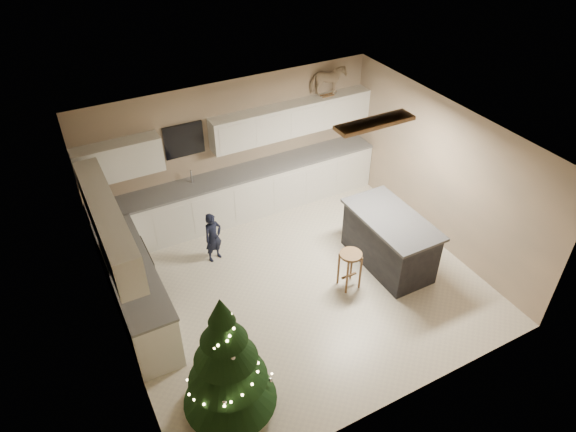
% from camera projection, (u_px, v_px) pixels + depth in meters
% --- Properties ---
extents(ground_plane, '(5.50, 5.50, 0.00)m').
position_uv_depth(ground_plane, '(298.00, 283.00, 8.41)').
color(ground_plane, beige).
extents(room_shell, '(5.52, 5.02, 2.61)m').
position_uv_depth(room_shell, '(301.00, 195.00, 7.38)').
color(room_shell, tan).
rests_on(room_shell, ground_plane).
extents(cabinetry, '(5.50, 3.20, 2.00)m').
position_uv_depth(cabinetry, '(206.00, 209.00, 8.78)').
color(cabinetry, silver).
rests_on(cabinetry, ground_plane).
extents(island, '(0.90, 1.70, 0.95)m').
position_uv_depth(island, '(389.00, 240.00, 8.55)').
color(island, black).
rests_on(island, ground_plane).
extents(bar_stool, '(0.35, 0.35, 0.68)m').
position_uv_depth(bar_stool, '(350.00, 262.00, 8.08)').
color(bar_stool, brown).
rests_on(bar_stool, ground_plane).
extents(christmas_tree, '(1.22, 1.18, 1.96)m').
position_uv_depth(christmas_tree, '(227.00, 367.00, 6.12)').
color(christmas_tree, '#3F2816').
rests_on(christmas_tree, ground_plane).
extents(toddler, '(0.39, 0.31, 0.93)m').
position_uv_depth(toddler, '(213.00, 237.00, 8.64)').
color(toddler, black).
rests_on(toddler, ground_plane).
extents(rocking_horse, '(0.69, 0.42, 0.57)m').
position_uv_depth(rocking_horse, '(328.00, 81.00, 9.41)').
color(rocking_horse, brown).
rests_on(rocking_horse, cabinetry).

